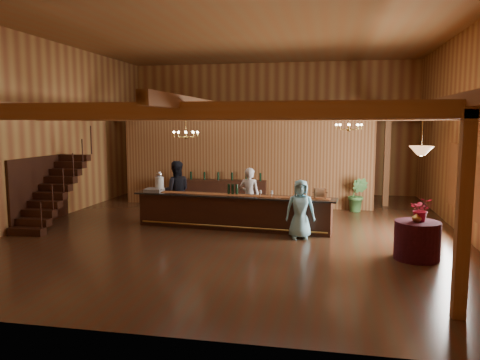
% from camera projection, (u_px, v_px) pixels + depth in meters
% --- Properties ---
extents(floor, '(14.00, 14.00, 0.00)m').
position_uv_depth(floor, '(240.00, 227.00, 13.46)').
color(floor, '#452415').
rests_on(floor, ground).
extents(ceiling, '(14.00, 14.00, 0.00)m').
position_uv_depth(ceiling, '(240.00, 31.00, 12.78)').
color(ceiling, brown).
rests_on(ceiling, wall_back).
extents(wall_back, '(12.00, 0.10, 5.50)m').
position_uv_depth(wall_back, '(271.00, 129.00, 19.94)').
color(wall_back, '#AF803F').
rests_on(wall_back, floor).
extents(wall_front, '(12.00, 0.10, 5.50)m').
position_uv_depth(wall_front, '(142.00, 141.00, 6.30)').
color(wall_front, '#AF803F').
rests_on(wall_front, floor).
extents(wall_left, '(0.10, 14.00, 5.50)m').
position_uv_depth(wall_left, '(47.00, 131.00, 14.25)').
color(wall_left, '#AF803F').
rests_on(wall_left, floor).
extents(wall_right, '(0.10, 14.00, 5.50)m').
position_uv_depth(wall_right, '(470.00, 132.00, 11.99)').
color(wall_right, '#AF803F').
rests_on(wall_right, floor).
extents(beam_grid, '(11.90, 13.90, 0.39)m').
position_uv_depth(beam_grid, '(244.00, 114.00, 13.55)').
color(beam_grid, brown).
rests_on(beam_grid, wall_left).
extents(support_posts, '(9.20, 10.20, 3.20)m').
position_uv_depth(support_posts, '(237.00, 174.00, 12.77)').
color(support_posts, brown).
rests_on(support_posts, floor).
extents(partition_wall, '(9.00, 0.18, 3.10)m').
position_uv_depth(partition_wall, '(245.00, 163.00, 16.77)').
color(partition_wall, olive).
rests_on(partition_wall, floor).
extents(window_right_back, '(0.12, 1.05, 1.75)m').
position_uv_depth(window_right_back, '(455.00, 175.00, 13.12)').
color(window_right_back, white).
rests_on(window_right_back, wall_right).
extents(staircase, '(1.00, 2.80, 2.00)m').
position_uv_depth(staircase, '(52.00, 192.00, 13.64)').
color(staircase, black).
rests_on(staircase, floor).
extents(backroom_boxes, '(4.10, 0.60, 1.10)m').
position_uv_depth(backroom_boxes, '(259.00, 184.00, 18.81)').
color(backroom_boxes, black).
rests_on(backroom_boxes, floor).
extents(tasting_bar, '(5.86, 1.27, 0.98)m').
position_uv_depth(tasting_bar, '(233.00, 212.00, 13.24)').
color(tasting_bar, black).
rests_on(tasting_bar, floor).
extents(beverage_dispenser, '(0.26, 0.26, 0.60)m').
position_uv_depth(beverage_dispenser, '(159.00, 182.00, 13.83)').
color(beverage_dispenser, silver).
rests_on(beverage_dispenser, tasting_bar).
extents(glass_rack_tray, '(0.50, 0.50, 0.10)m').
position_uv_depth(glass_rack_tray, '(154.00, 190.00, 13.81)').
color(glass_rack_tray, gray).
rests_on(glass_rack_tray, tasting_bar).
extents(raffle_drum, '(0.34, 0.24, 0.30)m').
position_uv_depth(raffle_drum, '(320.00, 193.00, 12.44)').
color(raffle_drum, '#985F3C').
rests_on(raffle_drum, tasting_bar).
extents(bar_bottle_0, '(0.07, 0.07, 0.30)m').
position_uv_depth(bar_bottle_0, '(229.00, 189.00, 13.31)').
color(bar_bottle_0, black).
rests_on(bar_bottle_0, tasting_bar).
extents(bar_bottle_1, '(0.07, 0.07, 0.30)m').
position_uv_depth(bar_bottle_1, '(233.00, 189.00, 13.28)').
color(bar_bottle_1, black).
rests_on(bar_bottle_1, tasting_bar).
extents(bar_bottle_2, '(0.07, 0.07, 0.30)m').
position_uv_depth(bar_bottle_2, '(237.00, 189.00, 13.25)').
color(bar_bottle_2, black).
rests_on(bar_bottle_2, tasting_bar).
extents(backbar_shelf, '(3.47, 0.76, 0.97)m').
position_uv_depth(backbar_shelf, '(218.00, 193.00, 16.74)').
color(backbar_shelf, black).
rests_on(backbar_shelf, floor).
extents(round_table, '(0.98, 0.98, 0.85)m').
position_uv_depth(round_table, '(417.00, 240.00, 10.28)').
color(round_table, '#400E1C').
rests_on(round_table, floor).
extents(chandelier_left, '(0.80, 0.80, 0.70)m').
position_uv_depth(chandelier_left, '(186.00, 134.00, 14.41)').
color(chandelier_left, '#BA9644').
rests_on(chandelier_left, beam_grid).
extents(chandelier_right, '(0.80, 0.80, 0.48)m').
position_uv_depth(chandelier_right, '(349.00, 127.00, 14.52)').
color(chandelier_right, '#BA9644').
rests_on(chandelier_right, beam_grid).
extents(pendant_lamp, '(0.52, 0.52, 0.90)m').
position_uv_depth(pendant_lamp, '(421.00, 151.00, 10.04)').
color(pendant_lamp, '#BA9644').
rests_on(pendant_lamp, beam_grid).
extents(bartender, '(0.66, 0.48, 1.69)m').
position_uv_depth(bartender, '(249.00, 196.00, 13.76)').
color(bartender, silver).
rests_on(bartender, floor).
extents(staff_second, '(1.10, 0.99, 1.86)m').
position_uv_depth(staff_second, '(176.00, 191.00, 14.21)').
color(staff_second, black).
rests_on(staff_second, floor).
extents(guest, '(0.82, 0.60, 1.54)m').
position_uv_depth(guest, '(300.00, 209.00, 12.10)').
color(guest, '#83CDE1').
rests_on(guest, floor).
extents(floor_plant, '(0.76, 0.67, 1.17)m').
position_uv_depth(floor_plant, '(358.00, 195.00, 15.76)').
color(floor_plant, '#417736').
rests_on(floor_plant, floor).
extents(table_flowers, '(0.50, 0.44, 0.53)m').
position_uv_depth(table_flowers, '(421.00, 209.00, 10.23)').
color(table_flowers, '#B51738').
rests_on(table_flowers, round_table).
extents(table_vase, '(0.20, 0.20, 0.34)m').
position_uv_depth(table_vase, '(417.00, 214.00, 10.16)').
color(table_vase, '#BA9644').
rests_on(table_vase, round_table).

